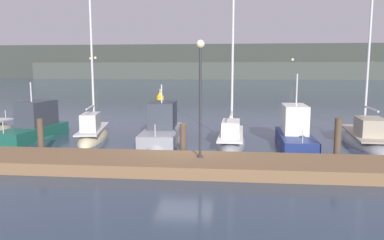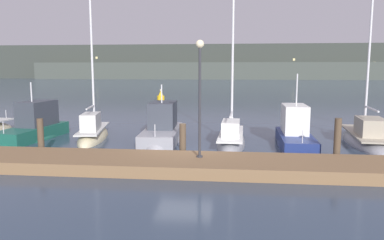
# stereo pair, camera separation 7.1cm
# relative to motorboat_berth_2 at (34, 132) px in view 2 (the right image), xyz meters

# --- Properties ---
(ground_plane) EXTENTS (400.00, 400.00, 0.00)m
(ground_plane) POSITION_rel_motorboat_berth_2_xyz_m (8.87, -3.33, -0.41)
(ground_plane) COLOR #2D3D51
(dock) EXTENTS (33.68, 2.80, 0.45)m
(dock) POSITION_rel_motorboat_berth_2_xyz_m (8.87, -5.48, -0.19)
(dock) COLOR brown
(dock) RESTS_ON ground
(mooring_pile_1) EXTENTS (0.28, 0.28, 1.69)m
(mooring_pile_1) POSITION_rel_motorboat_berth_2_xyz_m (2.47, -3.83, 0.43)
(mooring_pile_1) COLOR #4C3D2D
(mooring_pile_1) RESTS_ON ground
(mooring_pile_2) EXTENTS (0.28, 0.28, 1.55)m
(mooring_pile_2) POSITION_rel_motorboat_berth_2_xyz_m (8.87, -3.83, 0.36)
(mooring_pile_2) COLOR #4C3D2D
(mooring_pile_2) RESTS_ON ground
(mooring_pile_3) EXTENTS (0.28, 0.28, 1.88)m
(mooring_pile_3) POSITION_rel_motorboat_berth_2_xyz_m (15.26, -3.83, 0.53)
(mooring_pile_3) COLOR #4C3D2D
(mooring_pile_3) RESTS_ON ground
(motorboat_berth_2) EXTENTS (2.35, 5.50, 3.60)m
(motorboat_berth_2) POSITION_rel_motorboat_berth_2_xyz_m (0.00, 0.00, 0.00)
(motorboat_berth_2) COLOR #195647
(motorboat_berth_2) RESTS_ON ground
(sailboat_berth_3) EXTENTS (2.43, 5.73, 8.55)m
(sailboat_berth_3) POSITION_rel_motorboat_berth_2_xyz_m (3.24, 0.45, -0.23)
(sailboat_berth_3) COLOR beige
(sailboat_berth_3) RESTS_ON ground
(motorboat_berth_4) EXTENTS (2.26, 5.77, 3.71)m
(motorboat_berth_4) POSITION_rel_motorboat_berth_2_xyz_m (7.19, 0.28, -0.09)
(motorboat_berth_4) COLOR gray
(motorboat_berth_4) RESTS_ON ground
(sailboat_berth_5) EXTENTS (1.61, 6.09, 8.71)m
(sailboat_berth_5) POSITION_rel_motorboat_berth_2_xyz_m (10.93, -0.27, -0.26)
(sailboat_berth_5) COLOR gray
(sailboat_berth_5) RESTS_ON ground
(motorboat_berth_6) EXTENTS (1.86, 5.45, 4.19)m
(motorboat_berth_6) POSITION_rel_motorboat_berth_2_xyz_m (14.15, -0.34, -0.06)
(motorboat_berth_6) COLOR navy
(motorboat_berth_6) RESTS_ON ground
(sailboat_berth_7) EXTENTS (2.74, 6.95, 10.18)m
(sailboat_berth_7) POSITION_rel_motorboat_berth_2_xyz_m (18.01, 0.74, -0.25)
(sailboat_berth_7) COLOR gray
(sailboat_berth_7) RESTS_ON ground
(channel_buoy) EXTENTS (1.06, 1.06, 1.93)m
(channel_buoy) POSITION_rel_motorboat_berth_2_xyz_m (4.16, 15.78, 0.30)
(channel_buoy) COLOR gold
(channel_buoy) RESTS_ON ground
(dock_lamppost) EXTENTS (0.32, 0.32, 4.51)m
(dock_lamppost) POSITION_rel_motorboat_berth_2_xyz_m (9.71, -5.21, 3.01)
(dock_lamppost) COLOR #2D2D33
(dock_lamppost) RESTS_ON dock
(hillside_backdrop) EXTENTS (240.00, 23.00, 12.83)m
(hillside_backdrop) POSITION_rel_motorboat_berth_2_xyz_m (9.03, 126.59, 5.49)
(hillside_backdrop) COLOR #333833
(hillside_backdrop) RESTS_ON ground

